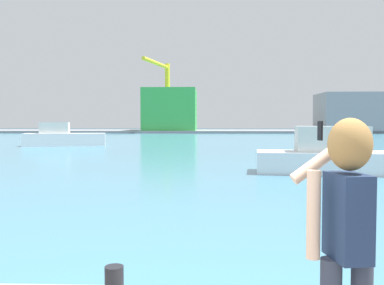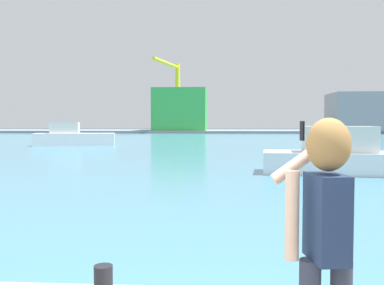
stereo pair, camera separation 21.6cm
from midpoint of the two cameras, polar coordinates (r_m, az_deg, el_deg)
name	(u,v)px [view 2 (the right image)]	position (r m, az deg, el deg)	size (l,w,h in m)	color
ground_plane	(215,140)	(52.38, 3.29, 0.28)	(220.00, 220.00, 0.00)	#334751
harbor_water	(216,140)	(54.37, 3.31, 0.38)	(140.00, 100.00, 0.02)	teal
far_shore_dock	(217,131)	(94.35, 3.44, 1.52)	(140.00, 20.00, 0.51)	gray
person_photographer	(325,223)	(2.93, 19.49, -10.14)	(0.53, 0.55, 1.74)	#2D3342
harbor_bollard	(103,282)	(4.38, -10.41, -18.02)	(0.18, 0.18, 0.32)	black
boat_moored	(73,137)	(41.47, -15.59, 0.68)	(7.68, 3.81, 2.23)	white
boat_moored_2	(358,157)	(19.52, 21.78, -1.88)	(8.71, 3.25, 2.05)	white
warehouse_left	(181,110)	(93.23, -1.44, 4.41)	(11.17, 13.74, 8.92)	green
warehouse_right	(369,112)	(94.57, 22.78, 3.82)	(15.52, 10.56, 7.74)	gray
port_crane	(174,87)	(85.42, -2.34, 7.49)	(3.82, 13.58, 13.73)	yellow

